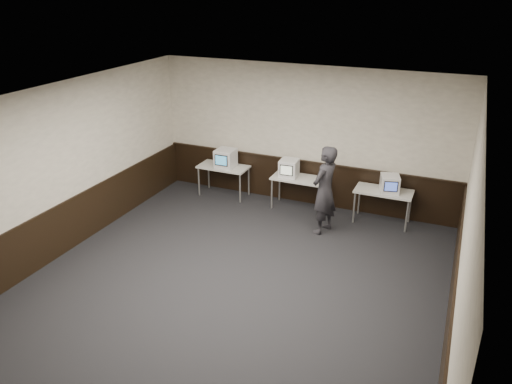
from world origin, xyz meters
TOP-DOWN VIEW (x-y plane):
  - floor at (0.00, 0.00)m, footprint 8.00×8.00m
  - ceiling at (0.00, 0.00)m, footprint 8.00×8.00m
  - back_wall at (0.00, 4.00)m, footprint 7.00×0.00m
  - front_wall at (0.00, -4.00)m, footprint 7.00×0.00m
  - left_wall at (-3.50, 0.00)m, footprint 0.00×8.00m
  - right_wall at (3.50, 0.00)m, footprint 0.00×8.00m
  - wainscot_back at (0.00, 3.98)m, footprint 6.98×0.04m
  - wainscot_left at (-3.48, 0.00)m, footprint 0.04×7.98m
  - wainscot_right at (3.48, 0.00)m, footprint 0.04×7.98m
  - wainscot_rail at (0.00, 3.96)m, footprint 6.98×0.06m
  - desk_left at (-1.90, 3.60)m, footprint 1.20×0.60m
  - desk_center at (0.00, 3.60)m, footprint 1.20×0.60m
  - desk_right at (1.90, 3.60)m, footprint 1.20×0.60m
  - emac_left at (-1.82, 3.57)m, footprint 0.44×0.48m
  - emac_center at (-0.23, 3.58)m, footprint 0.42×0.45m
  - emac_right at (2.01, 3.55)m, footprint 0.47×0.48m
  - person at (0.85, 2.70)m, footprint 0.63×0.78m

SIDE VIEW (x-z plane):
  - floor at x=0.00m, z-range 0.00..0.00m
  - wainscot_back at x=0.00m, z-range 0.00..1.00m
  - wainscot_left at x=-3.48m, z-range 0.00..1.00m
  - wainscot_right at x=3.48m, z-range 0.00..1.00m
  - desk_left at x=-1.90m, z-range 0.30..1.05m
  - desk_center at x=0.00m, z-range 0.30..1.05m
  - desk_right at x=1.90m, z-range 0.30..1.05m
  - person at x=0.85m, z-range 0.00..1.87m
  - emac_right at x=2.01m, z-range 0.75..1.13m
  - emac_center at x=-0.23m, z-range 0.75..1.15m
  - emac_left at x=-1.82m, z-range 0.75..1.19m
  - wainscot_rail at x=0.00m, z-range 1.00..1.04m
  - back_wall at x=0.00m, z-range -1.90..5.10m
  - front_wall at x=0.00m, z-range -1.90..5.10m
  - left_wall at x=-3.50m, z-range -2.40..5.60m
  - right_wall at x=3.50m, z-range -2.40..5.60m
  - ceiling at x=0.00m, z-range 3.20..3.20m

